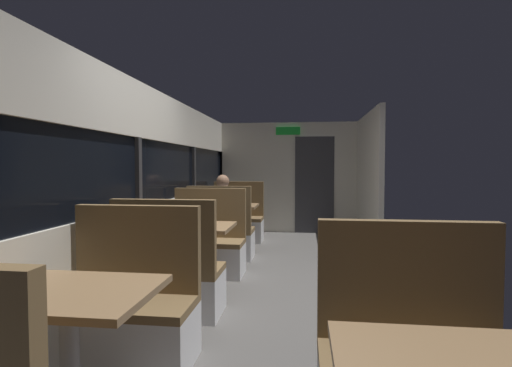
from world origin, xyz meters
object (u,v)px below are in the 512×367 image
(dining_table_far_window, at_px, (230,211))
(bench_far_window_facing_entry, at_px, (237,223))
(bench_mid_window_facing_entry, at_px, (207,249))
(bench_far_window_facing_end, at_px, (221,237))
(bench_near_window_facing_entry, at_px, (129,316))
(bench_mid_window_facing_end, at_px, (170,280))
(dining_table_mid_window, at_px, (191,234))
(dining_table_near_window, at_px, (69,308))
(coffee_cup_primary, at_px, (175,221))
(seated_passenger, at_px, (222,222))

(dining_table_far_window, relative_size, bench_far_window_facing_entry, 0.82)
(bench_mid_window_facing_entry, height_order, bench_far_window_facing_end, same)
(bench_near_window_facing_entry, bearing_deg, bench_far_window_facing_entry, 90.00)
(bench_mid_window_facing_end, distance_m, bench_far_window_facing_end, 2.26)
(dining_table_mid_window, distance_m, bench_mid_window_facing_end, 0.77)
(dining_table_mid_window, xyz_separation_m, bench_mid_window_facing_end, (0.00, -0.70, -0.31))
(dining_table_near_window, bearing_deg, dining_table_far_window, 90.00)
(bench_mid_window_facing_end, height_order, bench_far_window_facing_entry, same)
(bench_near_window_facing_entry, xyz_separation_m, dining_table_mid_window, (0.00, 1.56, 0.31))
(coffee_cup_primary, bearing_deg, seated_passenger, 83.77)
(bench_near_window_facing_entry, distance_m, bench_far_window_facing_entry, 4.52)
(dining_table_mid_window, xyz_separation_m, bench_mid_window_facing_entry, (0.00, 0.70, -0.31))
(dining_table_near_window, relative_size, bench_far_window_facing_end, 0.82)
(bench_near_window_facing_entry, bearing_deg, coffee_cup_primary, 96.69)
(bench_mid_window_facing_entry, xyz_separation_m, seated_passenger, (0.00, 0.93, 0.21))
(dining_table_near_window, distance_m, bench_near_window_facing_entry, 0.77)
(bench_far_window_facing_end, bearing_deg, dining_table_near_window, -90.00)
(dining_table_near_window, height_order, bench_far_window_facing_entry, bench_far_window_facing_entry)
(bench_far_window_facing_end, bearing_deg, bench_mid_window_facing_end, -90.00)
(bench_near_window_facing_entry, xyz_separation_m, bench_mid_window_facing_entry, (0.00, 2.26, 0.00))
(bench_near_window_facing_entry, bearing_deg, dining_table_far_window, 90.00)
(bench_near_window_facing_entry, distance_m, bench_mid_window_facing_end, 0.86)
(bench_far_window_facing_end, height_order, coffee_cup_primary, bench_far_window_facing_end)
(dining_table_near_window, distance_m, seated_passenger, 3.89)
(dining_table_far_window, xyz_separation_m, bench_far_window_facing_end, (0.00, -0.70, -0.31))
(bench_far_window_facing_entry, height_order, coffee_cup_primary, bench_far_window_facing_entry)
(bench_far_window_facing_end, distance_m, bench_far_window_facing_entry, 1.40)
(dining_table_mid_window, bearing_deg, dining_table_far_window, 90.00)
(dining_table_near_window, xyz_separation_m, bench_mid_window_facing_entry, (0.00, 2.96, -0.31))
(bench_far_window_facing_entry, xyz_separation_m, coffee_cup_primary, (-0.18, -2.98, 0.46))
(dining_table_near_window, xyz_separation_m, bench_near_window_facing_entry, (0.00, 0.70, -0.31))
(dining_table_mid_window, distance_m, seated_passenger, 1.64)
(bench_mid_window_facing_end, bearing_deg, dining_table_far_window, 90.00)
(dining_table_far_window, relative_size, bench_far_window_facing_end, 0.82)
(bench_mid_window_facing_entry, height_order, bench_far_window_facing_entry, same)
(bench_near_window_facing_entry, relative_size, coffee_cup_primary, 12.22)
(bench_mid_window_facing_end, bearing_deg, bench_far_window_facing_end, 90.00)
(bench_mid_window_facing_end, xyz_separation_m, bench_mid_window_facing_entry, (0.00, 1.40, 0.00))
(bench_near_window_facing_entry, bearing_deg, bench_mid_window_facing_end, 90.00)
(bench_mid_window_facing_end, relative_size, bench_far_window_facing_entry, 1.00)
(bench_mid_window_facing_entry, relative_size, seated_passenger, 0.87)
(dining_table_near_window, height_order, bench_near_window_facing_entry, bench_near_window_facing_entry)
(dining_table_far_window, xyz_separation_m, coffee_cup_primary, (-0.18, -2.28, 0.15))
(bench_near_window_facing_entry, relative_size, bench_mid_window_facing_end, 1.00)
(bench_mid_window_facing_end, bearing_deg, bench_mid_window_facing_entry, 90.00)
(dining_table_near_window, xyz_separation_m, bench_far_window_facing_end, (0.00, 3.82, -0.31))
(dining_table_mid_window, height_order, seated_passenger, seated_passenger)
(bench_mid_window_facing_entry, bearing_deg, bench_mid_window_facing_end, -90.00)
(seated_passenger, bearing_deg, dining_table_mid_window, -90.00)
(bench_mid_window_facing_entry, bearing_deg, bench_near_window_facing_entry, -90.00)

